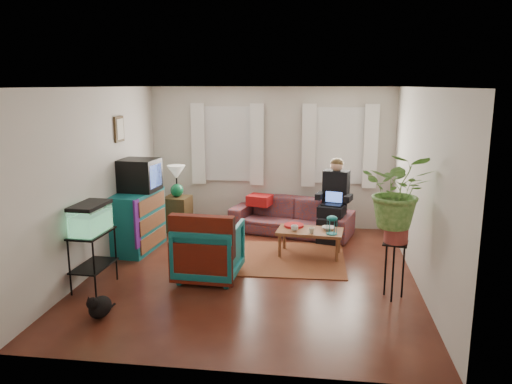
# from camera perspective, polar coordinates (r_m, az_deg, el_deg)

# --- Properties ---
(floor) EXTENTS (4.50, 5.00, 0.01)m
(floor) POSITION_cam_1_polar(r_m,az_deg,el_deg) (7.20, -0.42, -9.26)
(floor) COLOR #4F2B14
(floor) RESTS_ON ground
(ceiling) EXTENTS (4.50, 5.00, 0.01)m
(ceiling) POSITION_cam_1_polar(r_m,az_deg,el_deg) (6.70, -0.46, 11.90)
(ceiling) COLOR white
(ceiling) RESTS_ON wall_back
(wall_back) EXTENTS (4.50, 0.01, 2.60)m
(wall_back) POSITION_cam_1_polar(r_m,az_deg,el_deg) (9.28, 1.70, 3.92)
(wall_back) COLOR silver
(wall_back) RESTS_ON floor
(wall_front) EXTENTS (4.50, 0.01, 2.60)m
(wall_front) POSITION_cam_1_polar(r_m,az_deg,el_deg) (4.45, -4.92, -5.29)
(wall_front) COLOR silver
(wall_front) RESTS_ON floor
(wall_left) EXTENTS (0.01, 5.00, 2.60)m
(wall_left) POSITION_cam_1_polar(r_m,az_deg,el_deg) (7.48, -17.77, 1.33)
(wall_left) COLOR silver
(wall_left) RESTS_ON floor
(wall_right) EXTENTS (0.01, 5.00, 2.60)m
(wall_right) POSITION_cam_1_polar(r_m,az_deg,el_deg) (6.90, 18.41, 0.42)
(wall_right) COLOR silver
(wall_right) RESTS_ON floor
(window_left) EXTENTS (1.08, 0.04, 1.38)m
(window_left) POSITION_cam_1_polar(r_m,az_deg,el_deg) (9.34, -3.21, 5.50)
(window_left) COLOR white
(window_left) RESTS_ON wall_back
(window_right) EXTENTS (1.08, 0.04, 1.38)m
(window_right) POSITION_cam_1_polar(r_m,az_deg,el_deg) (9.19, 9.51, 5.24)
(window_right) COLOR white
(window_right) RESTS_ON wall_back
(curtains_left) EXTENTS (1.36, 0.06, 1.50)m
(curtains_left) POSITION_cam_1_polar(r_m,az_deg,el_deg) (9.27, -3.30, 5.45)
(curtains_left) COLOR white
(curtains_left) RESTS_ON wall_back
(curtains_right) EXTENTS (1.36, 0.06, 1.50)m
(curtains_right) POSITION_cam_1_polar(r_m,az_deg,el_deg) (9.11, 9.52, 5.18)
(curtains_right) COLOR white
(curtains_right) RESTS_ON wall_back
(picture_frame) EXTENTS (0.04, 0.32, 0.40)m
(picture_frame) POSITION_cam_1_polar(r_m,az_deg,el_deg) (8.15, -15.32, 6.95)
(picture_frame) COLOR #3D2616
(picture_frame) RESTS_ON wall_left
(area_rug) EXTENTS (2.04, 1.65, 0.01)m
(area_rug) POSITION_cam_1_polar(r_m,az_deg,el_deg) (7.77, 2.64, -7.57)
(area_rug) COLOR maroon
(area_rug) RESTS_ON floor
(sofa) EXTENTS (2.29, 1.39, 0.84)m
(sofa) POSITION_cam_1_polar(r_m,az_deg,el_deg) (8.98, 4.08, -2.12)
(sofa) COLOR brown
(sofa) RESTS_ON floor
(seated_person) EXTENTS (0.69, 0.78, 1.28)m
(seated_person) POSITION_cam_1_polar(r_m,az_deg,el_deg) (8.72, 8.91, -1.19)
(seated_person) COLOR black
(seated_person) RESTS_ON sofa
(side_table) EXTENTS (0.48, 0.48, 0.64)m
(side_table) POSITION_cam_1_polar(r_m,az_deg,el_deg) (9.25, -8.93, -2.46)
(side_table) COLOR #391F15
(side_table) RESTS_ON floor
(table_lamp) EXTENTS (0.36, 0.36, 0.58)m
(table_lamp) POSITION_cam_1_polar(r_m,az_deg,el_deg) (9.12, -9.06, 1.14)
(table_lamp) COLOR white
(table_lamp) RESTS_ON side_table
(dresser) EXTENTS (0.63, 1.11, 0.96)m
(dresser) POSITION_cam_1_polar(r_m,az_deg,el_deg) (8.28, -13.44, -3.24)
(dresser) COLOR #125970
(dresser) RESTS_ON floor
(crt_tv) EXTENTS (0.63, 0.59, 0.51)m
(crt_tv) POSITION_cam_1_polar(r_m,az_deg,el_deg) (8.20, -13.23, 1.91)
(crt_tv) COLOR black
(crt_tv) RESTS_ON dresser
(aquarium_stand) EXTENTS (0.41, 0.69, 0.76)m
(aquarium_stand) POSITION_cam_1_polar(r_m,az_deg,el_deg) (6.94, -18.08, -7.41)
(aquarium_stand) COLOR black
(aquarium_stand) RESTS_ON floor
(aquarium) EXTENTS (0.37, 0.63, 0.40)m
(aquarium) POSITION_cam_1_polar(r_m,az_deg,el_deg) (6.77, -18.40, -2.80)
(aquarium) COLOR #7FD899
(aquarium) RESTS_ON aquarium_stand
(black_cat) EXTENTS (0.28, 0.39, 0.31)m
(black_cat) POSITION_cam_1_polar(r_m,az_deg,el_deg) (6.14, -17.40, -12.20)
(black_cat) COLOR black
(black_cat) RESTS_ON floor
(armchair) EXTENTS (0.88, 0.83, 0.86)m
(armchair) POSITION_cam_1_polar(r_m,az_deg,el_deg) (6.95, -5.40, -6.34)
(armchair) COLOR #126B6E
(armchair) RESTS_ON floor
(serape_throw) EXTENTS (0.88, 0.25, 0.71)m
(serape_throw) POSITION_cam_1_polar(r_m,az_deg,el_deg) (6.59, -6.23, -5.75)
(serape_throw) COLOR #9E0A0A
(serape_throw) RESTS_ON armchair
(coffee_table) EXTENTS (1.05, 0.64, 0.42)m
(coffee_table) POSITION_cam_1_polar(r_m,az_deg,el_deg) (7.89, 6.15, -5.80)
(coffee_table) COLOR brown
(coffee_table) RESTS_ON floor
(cup_a) EXTENTS (0.12, 0.12, 0.09)m
(cup_a) POSITION_cam_1_polar(r_m,az_deg,el_deg) (7.75, 4.43, -4.12)
(cup_a) COLOR white
(cup_a) RESTS_ON coffee_table
(cup_b) EXTENTS (0.10, 0.10, 0.09)m
(cup_b) POSITION_cam_1_polar(r_m,az_deg,el_deg) (7.65, 6.38, -4.40)
(cup_b) COLOR beige
(cup_b) RESTS_ON coffee_table
(bowl) EXTENTS (0.22, 0.22, 0.05)m
(bowl) POSITION_cam_1_polar(r_m,az_deg,el_deg) (7.88, 8.25, -4.10)
(bowl) COLOR white
(bowl) RESTS_ON coffee_table
(snack_tray) EXTENTS (0.34, 0.34, 0.04)m
(snack_tray) POSITION_cam_1_polar(r_m,az_deg,el_deg) (7.99, 4.35, -3.84)
(snack_tray) COLOR #B21414
(snack_tray) RESTS_ON coffee_table
(birdcage) EXTENTS (0.18, 0.18, 0.29)m
(birdcage) POSITION_cam_1_polar(r_m,az_deg,el_deg) (7.62, 8.67, -3.73)
(birdcage) COLOR #115B6B
(birdcage) RESTS_ON coffee_table
(plant_stand) EXTENTS (0.37, 0.37, 0.73)m
(plant_stand) POSITION_cam_1_polar(r_m,az_deg,el_deg) (6.51, 15.47, -8.63)
(plant_stand) COLOR black
(plant_stand) RESTS_ON floor
(potted_plant) EXTENTS (0.98, 0.89, 0.93)m
(potted_plant) POSITION_cam_1_polar(r_m,az_deg,el_deg) (6.26, 15.92, -1.13)
(potted_plant) COLOR #599947
(potted_plant) RESTS_ON plant_stand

